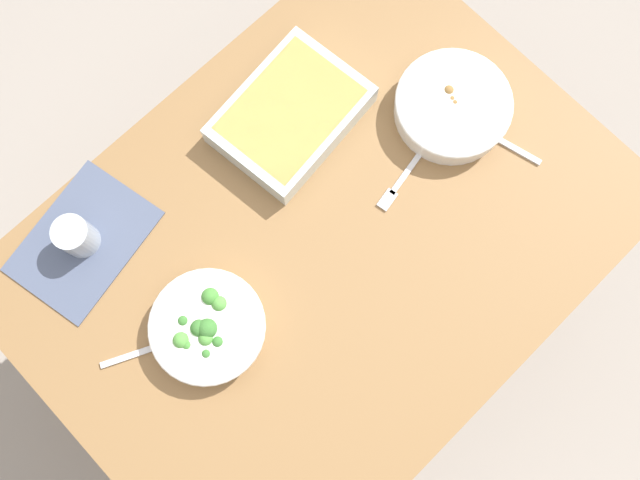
% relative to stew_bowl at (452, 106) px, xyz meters
% --- Properties ---
extents(ground_plane, '(6.00, 6.00, 0.00)m').
position_rel_stew_bowl_xyz_m(ground_plane, '(-0.39, -0.01, -0.77)').
color(ground_plane, '#9E9389').
extents(dining_table, '(1.20, 0.90, 0.74)m').
position_rel_stew_bowl_xyz_m(dining_table, '(-0.39, -0.01, -0.12)').
color(dining_table, olive).
rests_on(dining_table, ground_plane).
extents(placemat, '(0.31, 0.25, 0.00)m').
position_rel_stew_bowl_xyz_m(placemat, '(-0.73, 0.32, -0.03)').
color(placemat, '#4C5670').
rests_on(placemat, dining_table).
extents(stew_bowl, '(0.24, 0.24, 0.06)m').
position_rel_stew_bowl_xyz_m(stew_bowl, '(0.00, 0.00, 0.00)').
color(stew_bowl, white).
rests_on(stew_bowl, dining_table).
extents(broccoli_bowl, '(0.22, 0.22, 0.07)m').
position_rel_stew_bowl_xyz_m(broccoli_bowl, '(-0.67, 0.01, -0.00)').
color(broccoli_bowl, white).
rests_on(broccoli_bowl, dining_table).
extents(baking_dish, '(0.32, 0.25, 0.06)m').
position_rel_stew_bowl_xyz_m(baking_dish, '(-0.25, 0.22, 0.00)').
color(baking_dish, silver).
rests_on(baking_dish, dining_table).
extents(drink_cup, '(0.07, 0.07, 0.08)m').
position_rel_stew_bowl_xyz_m(drink_cup, '(-0.73, 0.32, 0.01)').
color(drink_cup, '#B2BCC6').
rests_on(drink_cup, dining_table).
extents(spoon_by_stew, '(0.06, 0.17, 0.01)m').
position_rel_stew_bowl_xyz_m(spoon_by_stew, '(0.02, -0.10, -0.03)').
color(spoon_by_stew, silver).
rests_on(spoon_by_stew, dining_table).
extents(spoon_by_broccoli, '(0.17, 0.09, 0.01)m').
position_rel_stew_bowl_xyz_m(spoon_by_broccoli, '(-0.76, 0.06, -0.03)').
color(spoon_by_broccoli, silver).
rests_on(spoon_by_broccoli, dining_table).
extents(fork_on_table, '(0.18, 0.05, 0.01)m').
position_rel_stew_bowl_xyz_m(fork_on_table, '(-0.18, -0.03, -0.03)').
color(fork_on_table, silver).
rests_on(fork_on_table, dining_table).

